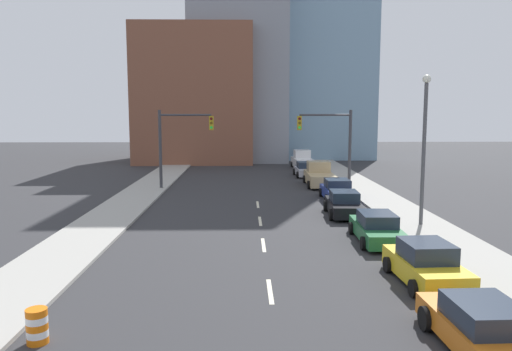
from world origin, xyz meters
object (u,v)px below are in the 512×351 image
street_lamp (424,139)px  sedan_black (344,204)px  pickup_truck_tan (319,176)px  sedan_silver (306,170)px  sedan_yellow (426,265)px  sedan_blue (337,190)px  traffic_signal_right (335,138)px  traffic_signal_left (176,138)px  traffic_barrel (37,326)px  sedan_orange (484,330)px  sedan_green (377,228)px  pickup_truck_white (303,161)px

street_lamp → sedan_black: size_ratio=1.79×
pickup_truck_tan → sedan_silver: pickup_truck_tan is taller
sedan_yellow → sedan_blue: (0.02, 17.24, -0.03)m
sedan_blue → sedan_silver: size_ratio=1.03×
traffic_signal_right → sedan_blue: bearing=-97.7°
traffic_signal_left → pickup_truck_tan: bearing=8.7°
traffic_signal_right → traffic_barrel: traffic_signal_right is taller
traffic_signal_right → sedan_orange: traffic_signal_right is taller
sedan_yellow → sedan_green: bearing=89.3°
street_lamp → sedan_yellow: bearing=-108.5°
sedan_blue → pickup_truck_tan: pickup_truck_tan is taller
sedan_yellow → sedan_silver: sedan_yellow is taller
street_lamp → sedan_orange: street_lamp is taller
street_lamp → sedan_green: 5.97m
sedan_silver → pickup_truck_white: size_ratio=0.73×
sedan_blue → sedan_green: bearing=-90.8°
street_lamp → sedan_silver: (-3.56, 21.35, -4.04)m
traffic_signal_right → pickup_truck_tan: size_ratio=1.13×
sedan_black → pickup_truck_tan: pickup_truck_tan is taller
sedan_orange → sedan_green: size_ratio=0.98×
sedan_orange → sedan_silver: bearing=88.8°
street_lamp → sedan_black: street_lamp is taller
traffic_barrel → pickup_truck_white: size_ratio=0.16×
traffic_signal_left → traffic_barrel: (-0.06, -26.72, -3.60)m
sedan_blue → traffic_signal_left: bearing=157.3°
street_lamp → pickup_truck_white: 28.50m
traffic_signal_right → pickup_truck_tan: 3.83m
sedan_orange → pickup_truck_white: (0.32, 42.21, 0.17)m
sedan_yellow → sedan_blue: 17.24m
traffic_signal_right → sedan_blue: traffic_signal_right is taller
traffic_signal_right → sedan_blue: 6.15m
sedan_yellow → pickup_truck_white: (-0.10, 36.94, 0.11)m
sedan_black → sedan_orange: bearing=-86.9°
traffic_signal_left → traffic_barrel: 26.97m
sedan_blue → pickup_truck_tan: 6.86m
pickup_truck_tan → sedan_blue: bearing=-87.2°
street_lamp → sedan_orange: (-3.40, -14.15, -4.04)m
sedan_yellow → pickup_truck_tan: size_ratio=0.77×
traffic_signal_right → sedan_silver: 8.72m
traffic_signal_right → sedan_orange: size_ratio=1.34×
traffic_barrel → street_lamp: 20.43m
traffic_signal_left → pickup_truck_white: (11.81, 14.62, -3.27)m
street_lamp → traffic_barrel: bearing=-138.4°
sedan_silver → traffic_signal_right: bearing=-82.3°
street_lamp → pickup_truck_white: size_ratio=1.35×
sedan_green → sedan_silver: (-0.38, 24.38, 0.00)m
sedan_orange → sedan_silver: 35.50m
traffic_signal_left → sedan_orange: size_ratio=1.34×
street_lamp → pickup_truck_white: street_lamp is taller
sedan_green → sedan_orange: bearing=-89.5°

